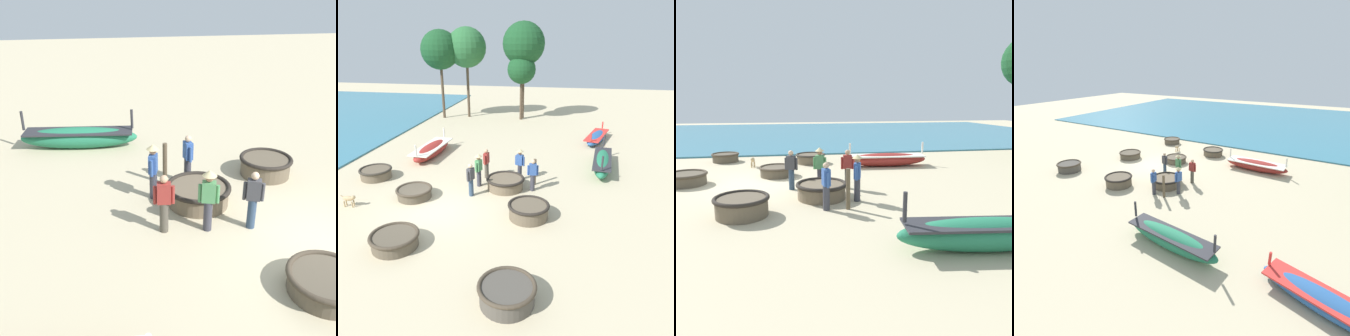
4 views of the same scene
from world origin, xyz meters
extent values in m
plane|color=#C6B793|center=(0.00, 0.00, 0.00)|extent=(80.00, 80.00, 0.00)
cube|color=teal|center=(-21.11, 4.00, 0.05)|extent=(28.00, 52.00, 0.10)
cylinder|color=brown|center=(3.97, 0.05, 0.28)|extent=(1.57, 1.57, 0.57)
torus|color=#28231E|center=(3.97, 0.05, 0.57)|extent=(1.70, 1.70, 0.13)
cylinder|color=brown|center=(-0.38, -2.77, 0.23)|extent=(1.59, 1.59, 0.45)
torus|color=#42382B|center=(-0.38, -2.77, 0.45)|extent=(1.72, 1.72, 0.13)
cylinder|color=brown|center=(-1.38, 0.94, 0.21)|extent=(1.52, 1.52, 0.42)
torus|color=#42382B|center=(-1.38, 0.94, 0.42)|extent=(1.64, 1.64, 0.12)
cylinder|color=brown|center=(2.53, 2.64, 0.26)|extent=(1.71, 1.71, 0.52)
torus|color=#28231E|center=(2.53, 2.64, 0.52)|extent=(1.85, 1.85, 0.14)
cylinder|color=brown|center=(-5.60, -2.10, 0.22)|extent=(1.42, 1.42, 0.44)
torus|color=#42382B|center=(-5.60, -2.10, 0.44)|extent=(1.53, 1.53, 0.11)
cylinder|color=brown|center=(-4.35, 2.71, 0.24)|extent=(1.53, 1.53, 0.48)
torus|color=#332D26|center=(-4.35, 2.71, 0.48)|extent=(1.66, 1.66, 0.12)
ellipsoid|color=maroon|center=(-2.89, 6.71, 0.35)|extent=(1.38, 4.38, 0.69)
cube|color=silver|center=(-2.89, 6.71, 0.57)|extent=(1.41, 4.04, 0.06)
cylinder|color=silver|center=(-2.79, 8.70, 0.96)|extent=(0.10, 0.10, 0.62)
cylinder|color=silver|center=(-2.98, 4.71, 0.96)|extent=(0.10, 0.10, 0.62)
ellipsoid|color=#237551|center=(7.35, 6.09, 0.40)|extent=(1.40, 4.44, 0.79)
cube|color=#2D2D33|center=(7.35, 6.09, 0.65)|extent=(1.40, 4.10, 0.06)
cylinder|color=#2D2D33|center=(7.12, 4.09, 1.10)|extent=(0.10, 0.10, 0.71)
cylinder|color=#4C473D|center=(1.33, 3.81, 0.41)|extent=(0.22, 0.22, 0.82)
cube|color=maroon|center=(1.33, 3.81, 1.09)|extent=(0.26, 0.36, 0.54)
sphere|color=tan|center=(1.33, 3.81, 1.47)|extent=(0.20, 0.20, 0.20)
cylinder|color=maroon|center=(1.30, 3.59, 1.04)|extent=(0.09, 0.09, 0.48)
cylinder|color=maroon|center=(1.35, 4.03, 1.04)|extent=(0.09, 0.09, 0.48)
cylinder|color=#2D425B|center=(1.12, 1.59, 0.41)|extent=(0.22, 0.22, 0.82)
cube|color=#3D3D42|center=(1.12, 1.59, 1.09)|extent=(0.32, 0.39, 0.54)
sphere|color=#DBB28E|center=(1.12, 1.59, 1.47)|extent=(0.20, 0.20, 0.20)
cylinder|color=#3D3D42|center=(1.20, 1.80, 1.04)|extent=(0.09, 0.09, 0.48)
cylinder|color=#3D3D42|center=(1.05, 1.39, 1.04)|extent=(0.09, 0.09, 0.48)
cylinder|color=#383842|center=(3.84, 2.67, 0.41)|extent=(0.22, 0.22, 0.82)
cube|color=#33569E|center=(3.84, 2.67, 1.09)|extent=(0.37, 0.27, 0.54)
sphere|color=#DBB28E|center=(3.84, 2.67, 1.47)|extent=(0.20, 0.20, 0.20)
cylinder|color=#33569E|center=(4.06, 2.70, 1.04)|extent=(0.09, 0.09, 0.48)
cylinder|color=#33569E|center=(3.63, 2.63, 1.04)|extent=(0.09, 0.09, 0.48)
cylinder|color=#383842|center=(1.20, 2.72, 0.41)|extent=(0.22, 0.22, 0.82)
cube|color=#4C8E56|center=(1.20, 2.72, 1.09)|extent=(0.31, 0.39, 0.54)
sphere|color=#A37556|center=(1.20, 2.72, 1.47)|extent=(0.20, 0.20, 0.20)
cylinder|color=#4C8E56|center=(1.14, 2.51, 1.04)|extent=(0.09, 0.09, 0.48)
cylinder|color=#4C8E56|center=(1.27, 2.93, 1.04)|extent=(0.09, 0.09, 0.48)
cone|color=#D1BC84|center=(1.20, 2.72, 1.60)|extent=(0.36, 0.36, 0.14)
cylinder|color=#383842|center=(3.06, 3.84, 0.41)|extent=(0.22, 0.22, 0.82)
cube|color=#33569E|center=(3.06, 3.84, 1.09)|extent=(0.39, 0.31, 0.54)
sphere|color=#A37556|center=(3.06, 3.84, 1.47)|extent=(0.20, 0.20, 0.20)
cylinder|color=#33569E|center=(2.85, 3.91, 1.04)|extent=(0.09, 0.09, 0.48)
cylinder|color=#33569E|center=(3.27, 3.77, 1.04)|extent=(0.09, 0.09, 0.48)
cone|color=#D1BC84|center=(3.06, 3.84, 1.60)|extent=(0.36, 0.36, 0.14)
ellipsoid|color=tan|center=(-3.78, -0.39, 0.39)|extent=(0.53, 0.21, 0.22)
sphere|color=tan|center=(-3.54, -0.38, 0.46)|extent=(0.18, 0.18, 0.18)
cylinder|color=tan|center=(-4.03, -0.40, 0.45)|extent=(0.20, 0.05, 0.16)
cylinder|color=tan|center=(-3.60, -0.31, 0.14)|extent=(0.06, 0.06, 0.28)
cylinder|color=tan|center=(-3.60, -0.45, 0.14)|extent=(0.06, 0.06, 0.28)
cylinder|color=tan|center=(-3.97, -0.33, 0.14)|extent=(0.06, 0.06, 0.28)
cylinder|color=tan|center=(-3.96, -0.47, 0.14)|extent=(0.06, 0.06, 0.28)
cylinder|color=brown|center=(3.87, 3.37, 0.68)|extent=(0.14, 0.14, 1.35)
camera|label=1|loc=(-6.90, 5.10, 5.71)|focal=42.00mm
camera|label=2|loc=(5.17, -11.58, 6.72)|focal=35.00mm
camera|label=3|loc=(13.90, 1.54, 3.47)|focal=35.00mm
camera|label=4|loc=(14.76, 10.94, 7.00)|focal=28.00mm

